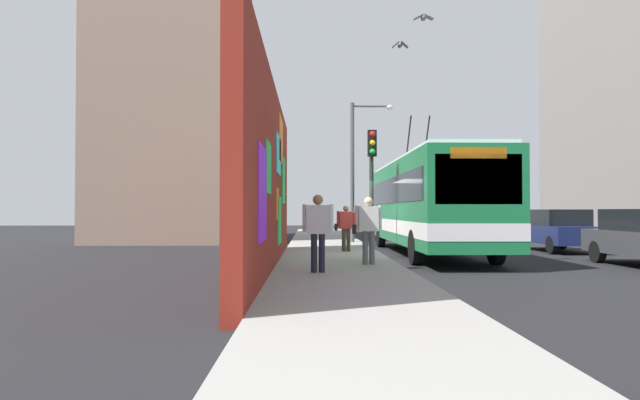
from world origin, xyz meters
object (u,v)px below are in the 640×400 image
object	(u,v)px
traffic_light	(372,170)
street_lamp	(357,161)
pedestrian_midblock	(346,225)
pedestrian_near_wall	(318,226)
city_bus	(427,202)
pedestrian_at_curb	(368,225)
parked_car_navy	(557,229)

from	to	relation	value
traffic_light	street_lamp	distance (m)	6.92
pedestrian_midblock	traffic_light	distance (m)	2.26
pedestrian_near_wall	city_bus	bearing A→B (deg)	-29.19
pedestrian_midblock	pedestrian_at_curb	size ratio (longest dim) A/B	0.90
pedestrian_midblock	street_lamp	world-z (taller)	street_lamp
pedestrian_midblock	street_lamp	size ratio (longest dim) A/B	0.25
pedestrian_midblock	pedestrian_near_wall	xyz separation A→B (m)	(-6.49, 1.05, 0.13)
city_bus	traffic_light	xyz separation A→B (m)	(-1.76, 2.15, 0.99)
parked_car_navy	traffic_light	size ratio (longest dim) A/B	1.04
parked_car_navy	pedestrian_near_wall	distance (m)	12.43
pedestrian_midblock	parked_car_navy	bearing A→B (deg)	-76.69
pedestrian_at_curb	pedestrian_near_wall	xyz separation A→B (m)	(-1.85, 1.32, 0.01)
traffic_light	city_bus	bearing A→B (deg)	-50.64
pedestrian_at_curb	traffic_light	bearing A→B (deg)	-7.93
city_bus	pedestrian_midblock	world-z (taller)	city_bus
pedestrian_midblock	traffic_light	size ratio (longest dim) A/B	0.39
parked_car_navy	pedestrian_near_wall	bearing A→B (deg)	132.55
parked_car_navy	pedestrian_midblock	distance (m)	8.34
pedestrian_near_wall	street_lamp	size ratio (longest dim) A/B	0.28
parked_car_navy	pedestrian_midblock	xyz separation A→B (m)	(-1.92, 8.11, 0.23)
city_bus	pedestrian_at_curb	bearing A→B (deg)	153.27
city_bus	parked_car_navy	xyz separation A→B (m)	(1.32, -5.20, -1.02)
parked_car_navy	pedestrian_at_curb	bearing A→B (deg)	129.91
pedestrian_midblock	traffic_light	world-z (taller)	traffic_light
traffic_light	pedestrian_near_wall	bearing A→B (deg)	161.23
pedestrian_near_wall	street_lamp	world-z (taller)	street_lamp
city_bus	street_lamp	size ratio (longest dim) A/B	1.95
city_bus	traffic_light	world-z (taller)	city_bus
pedestrian_near_wall	traffic_light	bearing A→B (deg)	-18.77
pedestrian_at_curb	street_lamp	bearing A→B (deg)	-3.39
pedestrian_at_curb	street_lamp	world-z (taller)	street_lamp
pedestrian_near_wall	traffic_light	xyz separation A→B (m)	(5.32, -1.81, 1.66)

